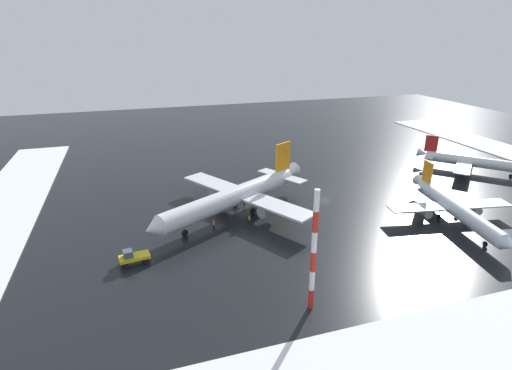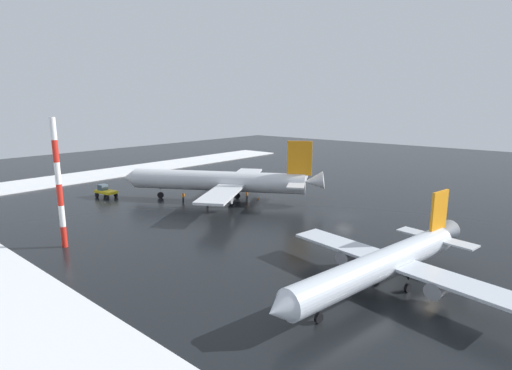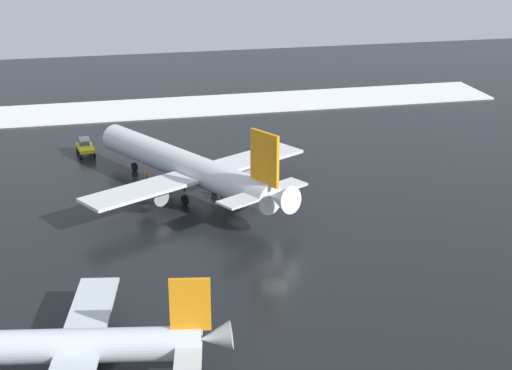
{
  "view_description": "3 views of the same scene",
  "coord_description": "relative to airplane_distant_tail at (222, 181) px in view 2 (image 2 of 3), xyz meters",
  "views": [
    {
      "loc": [
        -40.64,
        -75.72,
        33.85
      ],
      "look_at": [
        -16.69,
        -0.51,
        3.49
      ],
      "focal_mm": 28.0,
      "sensor_mm": 36.0,
      "label": 1
    },
    {
      "loc": [
        30.07,
        -58.11,
        18.37
      ],
      "look_at": [
        -17.15,
        -2.51,
        3.33
      ],
      "focal_mm": 28.0,
      "sensor_mm": 36.0,
      "label": 2
    },
    {
      "loc": [
        72.14,
        -18.27,
        36.89
      ],
      "look_at": [
        -14.29,
        1.15,
        3.82
      ],
      "focal_mm": 55.0,
      "sensor_mm": 36.0,
      "label": 3
    }
  ],
  "objects": [
    {
      "name": "snow_bank_far",
      "position": [
        22.66,
        -44.06,
        -3.74
      ],
      "size": [
        152.0,
        16.0,
        0.26
      ],
      "primitive_type": "cube",
      "color": "white",
      "rests_on": "ground_plane"
    },
    {
      "name": "traffic_cone_near_nose",
      "position": [
        -9.21,
        -1.75,
        -3.6
      ],
      "size": [
        0.36,
        0.36,
        0.55
      ],
      "primitive_type": "cone",
      "color": "orange",
      "rests_on": "ground_plane"
    },
    {
      "name": "airplane_distant_tail",
      "position": [
        0.0,
        0.0,
        0.0
      ],
      "size": [
        35.94,
        30.71,
        11.72
      ],
      "rotation": [
        0.0,
        0.0,
        3.66
      ],
      "color": "silver",
      "rests_on": "ground_plane"
    },
    {
      "name": "ground_crew_beside_wing",
      "position": [
        1.31,
        -5.06,
        -2.9
      ],
      "size": [
        0.36,
        0.36,
        1.71
      ],
      "rotation": [
        0.0,
        0.0,
        5.13
      ],
      "color": "black",
      "rests_on": "ground_plane"
    },
    {
      "name": "antenna_mast",
      "position": [
        1.97,
        -30.78,
        4.47
      ],
      "size": [
        0.7,
        0.7,
        16.68
      ],
      "color": "red",
      "rests_on": "ground_plane"
    },
    {
      "name": "traffic_cone_mid_line",
      "position": [
        4.33,
        5.41,
        -3.6
      ],
      "size": [
        0.36,
        0.36,
        0.55
      ],
      "primitive_type": "cone",
      "color": "orange",
      "rests_on": "ground_plane"
    },
    {
      "name": "pushback_tug",
      "position": [
        -19.92,
        -12.8,
        -2.59
      ],
      "size": [
        4.85,
        2.83,
        2.5
      ],
      "rotation": [
        0.0,
        0.0,
        3.27
      ],
      "color": "gold",
      "rests_on": "ground_plane"
    },
    {
      "name": "snow_bank_left",
      "position": [
        -44.34,
        5.94,
        -3.74
      ],
      "size": [
        14.0,
        116.0,
        0.26
      ],
      "primitive_type": "cube",
      "color": "white",
      "rests_on": "ground_plane"
    },
    {
      "name": "ground_crew_near_tug",
      "position": [
        -5.5,
        -5.0,
        -2.9
      ],
      "size": [
        0.36,
        0.36,
        1.71
      ],
      "rotation": [
        0.0,
        0.0,
        1.87
      ],
      "color": "black",
      "rests_on": "ground_plane"
    },
    {
      "name": "ground_crew_mid_apron",
      "position": [
        2.87,
        3.85,
        -2.9
      ],
      "size": [
        0.36,
        0.36,
        1.71
      ],
      "rotation": [
        0.0,
        0.0,
        2.26
      ],
      "color": "black",
      "rests_on": "ground_plane"
    },
    {
      "name": "ground_plane",
      "position": [
        22.66,
        5.94,
        -3.87
      ],
      "size": [
        240.0,
        240.0,
        0.0
      ],
      "primitive_type": "plane",
      "color": "black"
    },
    {
      "name": "airplane_foreground_jet",
      "position": [
        38.43,
        -16.01,
        -1.01
      ],
      "size": [
        24.32,
        29.11,
        8.68
      ],
      "rotation": [
        0.0,
        0.0,
        4.54
      ],
      "color": "silver",
      "rests_on": "ground_plane"
    }
  ]
}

